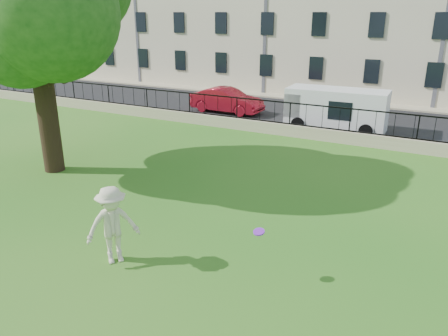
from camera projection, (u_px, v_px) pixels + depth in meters
The scene contains 9 objects.
ground at pixel (143, 235), 12.43m from camera, with size 120.00×120.00×0.00m, color #246C19.
retaining_wall at pixel (289, 130), 22.29m from camera, with size 50.00×0.40×0.60m, color tan.
iron_railing at pixel (290, 114), 22.01m from camera, with size 50.00×0.05×1.13m.
street at pixel (316, 117), 26.30m from camera, with size 60.00×9.00×0.01m, color black.
sidewalk at pixel (338, 102), 30.60m from camera, with size 60.00×1.40×0.12m, color tan.
man at pixel (113, 225), 10.76m from camera, with size 1.31×0.75×2.03m, color beige.
frisbee at pixel (259, 232), 10.02m from camera, with size 0.27×0.27×0.03m, color purple.
red_sedan at pixel (227, 100), 27.36m from camera, with size 1.61×4.63×1.52m, color #B01527.
white_van at pixel (336, 109), 23.26m from camera, with size 5.19×2.02×2.18m, color silver.
Camera 1 is at (7.27, -8.66, 5.97)m, focal length 35.00 mm.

